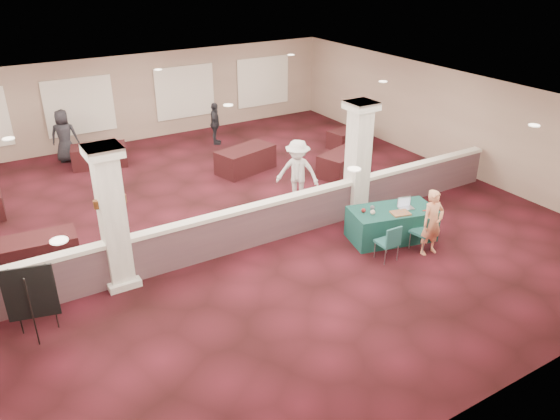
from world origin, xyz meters
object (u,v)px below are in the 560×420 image
far_table_front_left (40,251)px  attendee_d (64,136)px  conf_chair_main (426,229)px  far_table_back_center (99,156)px  far_table_front_center (246,160)px  near_table (391,224)px  woman (432,223)px  far_table_front_right (344,163)px  conf_chair_side (390,240)px  attendee_c (215,124)px  far_table_back_right (349,138)px  attendee_b (298,172)px  easel_board (30,294)px

far_table_front_left → attendee_d: (2.03, 6.70, 0.56)m
conf_chair_main → far_table_back_center: 11.17m
far_table_front_center → near_table: bearing=-80.7°
woman → far_table_front_right: 5.35m
near_table → conf_chair_side: bearing=-120.4°
near_table → woman: woman is taller
far_table_front_center → far_table_back_center: (-4.00, 2.96, -0.03)m
near_table → attendee_c: attendee_c is taller
woman → far_table_front_center: size_ratio=0.85×
conf_chair_side → far_table_front_left: size_ratio=0.54×
far_table_front_left → far_table_back_right: bearing=14.4°
attendee_b → attendee_d: attendee_b is taller
far_table_back_right → attendee_d: 10.03m
easel_board → far_table_front_right: (10.01, 3.61, -0.61)m
woman → far_table_back_center: size_ratio=0.93×
easel_board → near_table: bearing=10.4°
far_table_front_left → far_table_back_right: far_table_front_left is taller
conf_chair_side → far_table_back_right: conf_chair_side is taller
far_table_back_center → far_table_back_right: bearing=-18.1°
conf_chair_main → attendee_b: 4.09m
attendee_b → easel_board: bearing=-115.3°
attendee_b → far_table_back_right: bearing=82.6°
near_table → easel_board: (-8.36, 0.50, 0.58)m
easel_board → far_table_back_center: (3.38, 8.46, -0.63)m
attendee_b → attendee_c: bearing=133.9°
attendee_c → conf_chair_side: bearing=-151.4°
far_table_back_center → attendee_d: size_ratio=0.97×
far_table_back_right → attendee_b: 5.43m
near_table → attendee_d: attendee_d is taller
far_table_back_center → attendee_d: bearing=128.8°
woman → far_table_front_right: (1.35, 5.15, -0.45)m
far_table_front_center → far_table_front_right: 3.23m
conf_chair_main → attendee_c: size_ratio=0.61×
conf_chair_side → easel_board: size_ratio=0.59×
far_table_front_left → conf_chair_main: bearing=-27.3°
woman → near_table: bearing=110.7°
attendee_b → attendee_d: size_ratio=1.05×
attendee_d → far_table_front_center: bearing=162.0°
attendee_c → attendee_b: bearing=-152.9°
near_table → woman: bearing=-60.1°
easel_board → attendee_d: attendee_d is taller
conf_chair_main → woman: size_ratio=0.58×
conf_chair_main → far_table_back_right: size_ratio=0.60×
conf_chair_main → far_table_front_center: size_ratio=0.50×
conf_chair_side → near_table: bearing=47.1°
woman → conf_chair_main: bearing=97.3°
far_table_front_center → far_table_back_right: far_table_front_center is taller
conf_chair_side → far_table_front_center: bearing=93.0°
easel_board → far_table_front_center: size_ratio=0.81×
attendee_b → near_table: bearing=-27.2°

